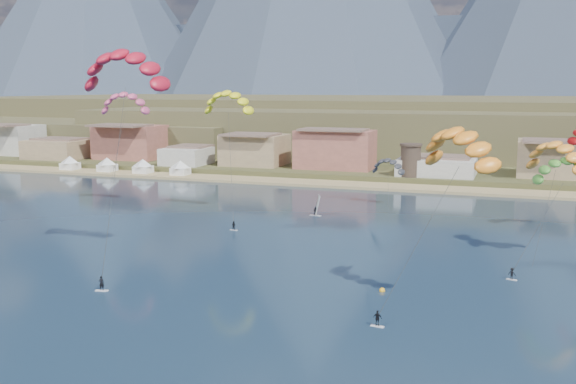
{
  "coord_description": "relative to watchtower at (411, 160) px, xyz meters",
  "views": [
    {
      "loc": [
        31.48,
        -57.72,
        25.17
      ],
      "look_at": [
        0.0,
        32.0,
        10.0
      ],
      "focal_mm": 41.3,
      "sensor_mm": 36.0,
      "label": 1
    }
  ],
  "objects": [
    {
      "name": "ground",
      "position": [
        -5.0,
        -114.0,
        -6.37
      ],
      "size": [
        2400.0,
        2400.0,
        0.0
      ],
      "primitive_type": "plane",
      "color": "black",
      "rests_on": "ground"
    },
    {
      "name": "beach",
      "position": [
        -5.0,
        -8.0,
        -6.12
      ],
      "size": [
        2200.0,
        12.0,
        0.9
      ],
      "color": "tan",
      "rests_on": "ground"
    },
    {
      "name": "land",
      "position": [
        -5.0,
        446.0,
        -6.37
      ],
      "size": [
        2200.0,
        900.0,
        4.0
      ],
      "color": "#4D4C2A",
      "rests_on": "ground"
    },
    {
      "name": "foothills",
      "position": [
        17.39,
        118.47,
        2.71
      ],
      "size": [
        940.0,
        210.0,
        18.0
      ],
      "color": "brown",
      "rests_on": "ground"
    },
    {
      "name": "town",
      "position": [
        -45.0,
        8.0,
        1.63
      ],
      "size": [
        400.0,
        24.0,
        12.0
      ],
      "color": "beige",
      "rests_on": "ground"
    },
    {
      "name": "watchtower",
      "position": [
        0.0,
        0.0,
        0.0
      ],
      "size": [
        5.82,
        5.82,
        8.6
      ],
      "color": "#47382D",
      "rests_on": "ground"
    },
    {
      "name": "beach_tents",
      "position": [
        -81.25,
        -8.0,
        -2.66
      ],
      "size": [
        43.4,
        6.4,
        5.0
      ],
      "color": "white",
      "rests_on": "ground"
    },
    {
      "name": "kitesurfer_red",
      "position": [
        -25.79,
        -91.21,
        21.92
      ],
      "size": [
        13.45,
        16.76,
        32.3
      ],
      "color": "silver",
      "rests_on": "ground"
    },
    {
      "name": "kitesurfer_yellow",
      "position": [
        -27.27,
        -53.56,
        16.41
      ],
      "size": [
        12.88,
        15.93,
        27.0
      ],
      "color": "silver",
      "rests_on": "ground"
    },
    {
      "name": "kitesurfer_orange",
      "position": [
        20.24,
        -96.28,
        12.76
      ],
      "size": [
        13.27,
        14.8,
        22.76
      ],
      "color": "silver",
      "rests_on": "ground"
    },
    {
      "name": "kitesurfer_green",
      "position": [
        32.68,
        -69.41,
        7.3
      ],
      "size": [
        11.83,
        16.61,
        18.73
      ],
      "color": "silver",
      "rests_on": "ground"
    },
    {
      "name": "distant_kite_pink",
      "position": [
        -50.49,
        -53.6,
        16.19
      ],
      "size": [
        11.14,
        7.18,
        25.55
      ],
      "color": "#262626",
      "rests_on": "ground"
    },
    {
      "name": "distant_kite_dark",
      "position": [
        0.21,
        -32.21,
        2.58
      ],
      "size": [
        8.15,
        6.46,
        12.37
      ],
      "color": "#262626",
      "rests_on": "ground"
    },
    {
      "name": "distant_kite_orange",
      "position": [
        31.7,
        -67.7,
        9.42
      ],
      "size": [
        10.45,
        10.03,
        19.14
      ],
      "color": "#262626",
      "rests_on": "ground"
    },
    {
      "name": "windsurfer",
      "position": [
        -10.67,
        -49.12,
        -5.07
      ],
      "size": [
        2.39,
        2.62,
        4.1
      ],
      "color": "silver",
      "rests_on": "ground"
    },
    {
      "name": "buoy",
      "position": [
        11.29,
        -93.06,
        -6.25
      ],
      "size": [
        0.73,
        0.73,
        0.73
      ],
      "color": "#FFB11A",
      "rests_on": "ground"
    }
  ]
}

